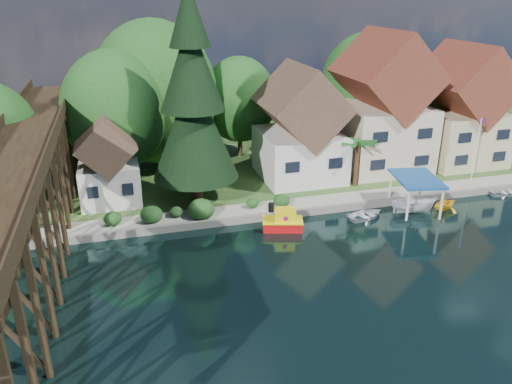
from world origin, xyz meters
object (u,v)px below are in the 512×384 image
at_px(flagpole, 478,143).
at_px(boat_yellow, 445,202).
at_px(house_center, 382,111).
at_px(conifer, 193,102).
at_px(shed, 108,165).
at_px(boat_white_b, 506,191).
at_px(palm_tree, 358,143).
at_px(boat_canopy, 415,198).
at_px(trestle_bridge, 28,195).
at_px(house_right, 461,113).
at_px(tugboat, 283,221).
at_px(boat_white_a, 366,214).
at_px(house_left, 300,131).

relative_size(flagpole, boat_yellow, 2.37).
height_order(house_center, flagpole, house_center).
bearing_deg(flagpole, conifer, 174.55).
xyz_separation_m(house_center, conifer, (-19.72, -3.83, 2.80)).
height_order(shed, boat_white_b, shed).
height_order(palm_tree, boat_white_b, palm_tree).
height_order(boat_canopy, boat_yellow, boat_canopy).
bearing_deg(boat_yellow, boat_white_b, -93.66).
relative_size(trestle_bridge, house_right, 3.55).
distance_m(shed, boat_white_b, 36.41).
relative_size(tugboat, boat_white_b, 1.07).
height_order(boat_canopy, boat_white_b, boat_canopy).
bearing_deg(trestle_bridge, boat_white_a, 2.30).
relative_size(boat_canopy, boat_yellow, 2.10).
distance_m(house_center, boat_canopy, 11.76).
xyz_separation_m(boat_white_a, boat_yellow, (7.38, -0.28, 0.34)).
bearing_deg(house_center, boat_white_b, -46.90).
bearing_deg(boat_white_b, conifer, 84.68).
xyz_separation_m(trestle_bridge, house_right, (41.00, 10.83, 0.43)).
distance_m(trestle_bridge, boat_yellow, 33.21).
height_order(house_center, boat_canopy, house_center).
distance_m(shed, boat_white_a, 22.38).
xyz_separation_m(house_center, house_right, (9.00, -0.50, -0.64)).
bearing_deg(house_right, house_center, 176.82).
relative_size(house_center, boat_white_a, 4.08).
bearing_deg(house_left, boat_white_b, -26.18).
xyz_separation_m(palm_tree, boat_yellow, (5.55, -6.21, -3.96)).
bearing_deg(boat_white_a, flagpole, -90.13).
relative_size(palm_tree, boat_white_b, 1.43).
bearing_deg(boat_yellow, house_center, -9.77).
xyz_separation_m(house_right, boat_white_a, (-15.51, -9.80, -5.42)).
xyz_separation_m(shed, boat_white_b, (35.54, -7.12, -3.48)).
bearing_deg(boat_white_b, tugboat, 98.68).
distance_m(flagpole, boat_white_a, 14.46).
bearing_deg(tugboat, boat_white_b, 3.41).
distance_m(palm_tree, boat_canopy, 7.32).
height_order(house_center, boat_white_b, house_center).
relative_size(trestle_bridge, boat_white_b, 13.33).
height_order(house_center, palm_tree, house_center).
bearing_deg(house_center, trestle_bridge, -160.51).
bearing_deg(conifer, house_right, 6.62).
bearing_deg(boat_white_a, house_right, -74.29).
distance_m(shed, tugboat, 15.89).
xyz_separation_m(flagpole, boat_white_b, (1.72, -2.76, -3.98)).
height_order(conifer, palm_tree, conifer).
relative_size(house_left, boat_white_b, 3.33).
bearing_deg(boat_canopy, house_right, 41.71).
relative_size(house_center, shed, 1.77).
height_order(flagpole, boat_yellow, flagpole).
height_order(shed, conifer, conifer).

